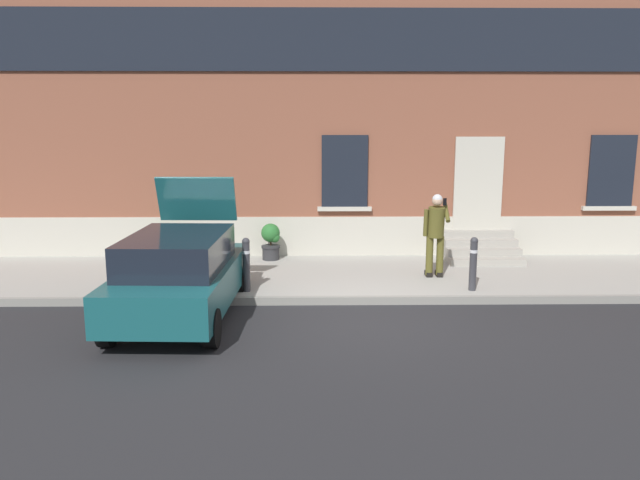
# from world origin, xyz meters

# --- Properties ---
(ground_plane) EXTENTS (80.00, 80.00, 0.00)m
(ground_plane) POSITION_xyz_m (0.00, 0.00, 0.00)
(ground_plane) COLOR #232326
(sidewalk) EXTENTS (24.00, 3.60, 0.15)m
(sidewalk) POSITION_xyz_m (0.00, 2.80, 0.07)
(sidewalk) COLOR #99968E
(sidewalk) RESTS_ON ground
(curb_edge) EXTENTS (24.00, 0.12, 0.15)m
(curb_edge) POSITION_xyz_m (0.00, 0.94, 0.07)
(curb_edge) COLOR gray
(curb_edge) RESTS_ON ground
(building_facade) EXTENTS (24.00, 1.52, 7.50)m
(building_facade) POSITION_xyz_m (0.01, 5.29, 3.73)
(building_facade) COLOR brown
(building_facade) RESTS_ON ground
(entrance_stoop) EXTENTS (1.71, 1.28, 0.64)m
(entrance_stoop) POSITION_xyz_m (3.21, 4.12, 0.39)
(entrance_stoop) COLOR #9E998E
(entrance_stoop) RESTS_ON sidewalk
(hatchback_car_teal) EXTENTS (1.92, 4.13, 2.34)m
(hatchback_car_teal) POSITION_xyz_m (-3.04, 0.15, 0.80)
(hatchback_car_teal) COLOR #165156
(hatchback_car_teal) RESTS_ON ground
(bollard_near_person) EXTENTS (0.15, 0.15, 1.04)m
(bollard_near_person) POSITION_xyz_m (2.32, 1.35, 0.71)
(bollard_near_person) COLOR #333338
(bollard_near_person) RESTS_ON sidewalk
(bollard_far_left) EXTENTS (0.15, 0.15, 1.04)m
(bollard_far_left) POSITION_xyz_m (-2.03, 1.35, 0.71)
(bollard_far_left) COLOR #333338
(bollard_far_left) RESTS_ON sidewalk
(person_on_phone) EXTENTS (0.51, 0.47, 1.75)m
(person_on_phone) POSITION_xyz_m (1.79, 2.40, 1.15)
(person_on_phone) COLOR #514C1E
(person_on_phone) RESTS_ON sidewalk
(planter_terracotta) EXTENTS (0.44, 0.44, 0.86)m
(planter_terracotta) POSITION_xyz_m (-4.21, 4.15, 0.61)
(planter_terracotta) COLOR #B25B38
(planter_terracotta) RESTS_ON sidewalk
(planter_charcoal) EXTENTS (0.44, 0.44, 0.86)m
(planter_charcoal) POSITION_xyz_m (-1.74, 4.14, 0.61)
(planter_charcoal) COLOR #2D2D30
(planter_charcoal) RESTS_ON sidewalk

